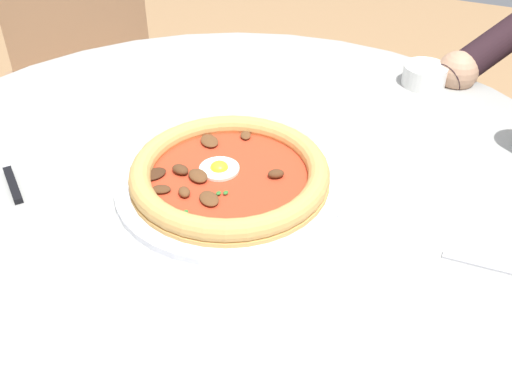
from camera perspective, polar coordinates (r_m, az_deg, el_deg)
The scene contains 5 objects.
dining_table at distance 0.90m, azimuth -2.54°, elevation -8.97°, with size 1.05×1.05×0.73m.
pizza_on_plate at distance 0.78m, azimuth -2.71°, elevation 1.59°, with size 0.30×0.30×0.04m.
steak_knife at distance 0.87m, azimuth -22.62°, elevation 1.69°, with size 0.14×0.17×0.01m.
ramekin_capers at distance 1.06m, azimuth 15.86°, elevation 10.79°, with size 0.07×0.07×0.03m.
cafe_chair_spare_near at distance 1.69m, azimuth -15.68°, elevation 12.32°, with size 0.61×0.61×0.86m.
Camera 1 is at (0.55, 0.27, 1.20)m, focal length 41.73 mm.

